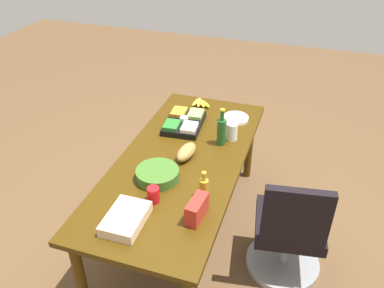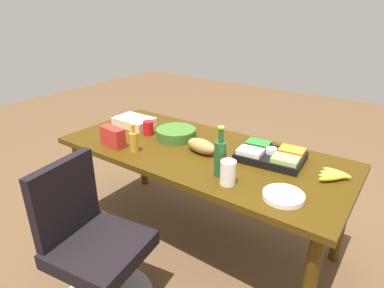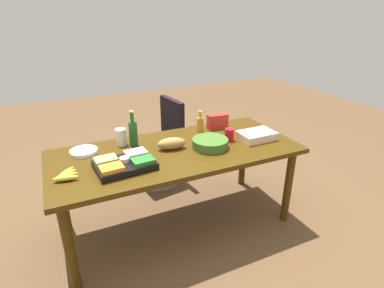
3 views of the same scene
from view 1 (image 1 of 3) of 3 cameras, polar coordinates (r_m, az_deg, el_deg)
ground_plane at (r=3.49m, az=-1.38°, el=-12.29°), size 10.00×10.00×0.00m
conference_table at (r=3.05m, az=-1.54°, el=-3.38°), size 2.05×0.91×0.76m
office_chair at (r=3.03m, az=13.58°, el=-12.71°), size 0.56×0.56×0.93m
wine_bottle at (r=3.12m, az=4.24°, el=1.89°), size 0.08×0.08×0.31m
red_solo_cup at (r=2.60m, az=-5.55°, el=-7.24°), size 0.10×0.10×0.11m
veggie_tray at (r=3.39m, az=-1.15°, el=3.13°), size 0.44×0.33×0.09m
salad_bowl at (r=2.80m, az=-4.95°, el=-4.35°), size 0.36×0.36×0.08m
bread_loaf at (r=2.99m, az=-0.82°, el=-1.16°), size 0.25×0.14×0.10m
sheet_cake at (r=2.49m, az=-9.45°, el=-10.50°), size 0.32×0.22×0.07m
banana_bunch at (r=3.73m, az=1.22°, el=5.92°), size 0.18×0.19×0.04m
mayo_jar at (r=3.21m, az=5.73°, el=1.79°), size 0.10×0.10×0.15m
paper_plate_stack at (r=3.51m, az=6.28°, el=3.68°), size 0.27×0.27×0.03m
chip_bag_red at (r=2.47m, az=0.71°, el=-9.28°), size 0.21×0.10×0.14m
dressing_bottle at (r=2.61m, az=1.70°, el=-6.28°), size 0.07×0.07×0.21m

